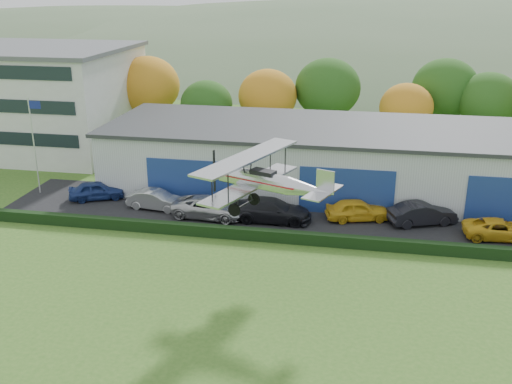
% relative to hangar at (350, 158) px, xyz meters
% --- Properties ---
extents(apron, '(48.00, 9.00, 0.05)m').
position_rel_hangar_xyz_m(apron, '(-2.00, -6.98, -2.63)').
color(apron, black).
rests_on(apron, ground).
extents(hedge, '(46.00, 0.60, 0.80)m').
position_rel_hangar_xyz_m(hedge, '(-2.00, -11.78, -2.26)').
color(hedge, black).
rests_on(hedge, ground).
extents(hangar, '(40.60, 12.60, 5.30)m').
position_rel_hangar_xyz_m(hangar, '(0.00, 0.00, 0.00)').
color(hangar, '#B2B7BC').
rests_on(hangar, ground).
extents(office_block, '(20.60, 15.60, 10.40)m').
position_rel_hangar_xyz_m(office_block, '(-33.00, 7.02, 2.56)').
color(office_block, silver).
rests_on(office_block, ground).
extents(flagpole, '(1.05, 0.10, 8.00)m').
position_rel_hangar_xyz_m(flagpole, '(-24.88, -5.98, 2.13)').
color(flagpole, silver).
rests_on(flagpole, ground).
extents(tree_belt, '(75.70, 13.22, 10.12)m').
position_rel_hangar_xyz_m(tree_belt, '(-4.15, 12.64, 2.95)').
color(tree_belt, '#3D2614').
rests_on(tree_belt, ground).
extents(distant_hills, '(430.00, 196.00, 56.00)m').
position_rel_hangar_xyz_m(distant_hills, '(-9.38, 112.02, -15.70)').
color(distant_hills, '#4C6642').
rests_on(distant_hills, ground).
extents(car_0, '(4.68, 3.42, 1.48)m').
position_rel_hangar_xyz_m(car_0, '(-19.69, -6.49, -1.87)').
color(car_0, navy).
rests_on(car_0, apron).
extents(car_1, '(4.62, 2.08, 1.47)m').
position_rel_hangar_xyz_m(car_1, '(-14.30, -7.64, -1.87)').
color(car_1, silver).
rests_on(car_1, apron).
extents(car_2, '(5.70, 2.92, 1.54)m').
position_rel_hangar_xyz_m(car_2, '(-9.86, -8.49, -1.84)').
color(car_2, silver).
rests_on(car_2, apron).
extents(car_3, '(5.84, 2.48, 1.68)m').
position_rel_hangar_xyz_m(car_3, '(-5.23, -8.36, -1.77)').
color(car_3, black).
rests_on(car_3, apron).
extents(car_4, '(4.92, 2.99, 1.56)m').
position_rel_hangar_xyz_m(car_4, '(0.89, -6.99, -1.82)').
color(car_4, gold).
rests_on(car_4, apron).
extents(car_5, '(5.17, 3.41, 1.61)m').
position_rel_hangar_xyz_m(car_5, '(5.47, -6.95, -1.80)').
color(car_5, black).
rests_on(car_5, apron).
extents(car_6, '(4.95, 2.57, 1.33)m').
position_rel_hangar_xyz_m(car_6, '(10.48, -8.55, -1.94)').
color(car_6, gold).
rests_on(car_6, apron).
extents(biplane, '(7.71, 8.66, 3.28)m').
position_rel_hangar_xyz_m(biplane, '(-4.22, -17.26, 3.60)').
color(biplane, silver).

